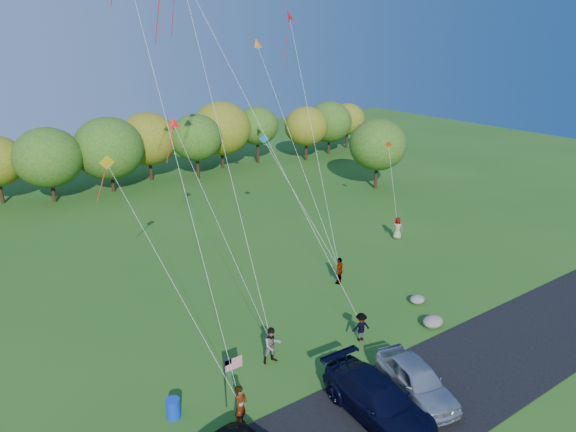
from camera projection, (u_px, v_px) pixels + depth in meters
name	position (u px, v px, depth m)	size (l,w,h in m)	color
ground	(333.00, 369.00, 25.30)	(140.00, 140.00, 0.00)	#285919
asphalt_lane	(392.00, 415.00, 22.19)	(44.00, 6.00, 0.06)	black
treeline	(114.00, 148.00, 52.24)	(75.11, 27.56, 8.43)	#372514
minivan_navy	(378.00, 400.00, 21.77)	(2.36, 5.82, 1.69)	black
minivan_silver	(416.00, 380.00, 23.12)	(1.92, 4.76, 1.62)	#B3B8BF
flyer_a	(241.00, 406.00, 21.34)	(0.70, 0.46, 1.92)	#4C4C59
flyer_b	(272.00, 345.00, 25.50)	(0.95, 0.74, 1.95)	#4C4C59
flyer_c	(361.00, 327.00, 27.42)	(1.04, 0.60, 1.62)	#4C4C59
flyer_d	(340.00, 270.00, 33.74)	(1.08, 0.45, 1.85)	#4C4C59
flyer_e	(398.00, 228.00, 41.23)	(0.87, 0.57, 1.79)	#4C4C59
trash_barrel	(173.00, 408.00, 21.95)	(0.60, 0.60, 0.91)	#0D37CC
flag_assembly	(230.00, 370.00, 22.25)	(0.89, 0.58, 2.41)	black
boulder_near	(433.00, 322.00, 28.87)	(1.27, 1.00, 0.64)	gray
boulder_far	(417.00, 299.00, 31.42)	(0.98, 0.82, 0.51)	slate
kites_aloft	(208.00, 13.00, 31.90)	(24.38, 7.34, 14.37)	#F31B70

